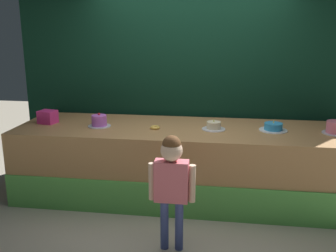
% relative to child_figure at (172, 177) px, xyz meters
% --- Properties ---
extents(ground_plane, '(12.00, 12.00, 0.00)m').
position_rel_child_figure_xyz_m(ground_plane, '(-0.00, 0.60, -0.71)').
color(ground_plane, '#ADA38E').
extents(stage_platform, '(3.93, 1.15, 0.86)m').
position_rel_child_figure_xyz_m(stage_platform, '(-0.00, 1.16, -0.28)').
color(stage_platform, '#B27F4C').
rests_on(stage_platform, ground_plane).
extents(curtain_backdrop, '(4.53, 0.08, 2.86)m').
position_rel_child_figure_xyz_m(curtain_backdrop, '(-0.00, 1.83, 0.73)').
color(curtain_backdrop, black).
rests_on(curtain_backdrop, ground_plane).
extents(child_figure, '(0.42, 0.19, 1.09)m').
position_rel_child_figure_xyz_m(child_figure, '(0.00, 0.00, 0.00)').
color(child_figure, '#3F4C8C').
rests_on(child_figure, ground_plane).
extents(pink_box, '(0.23, 0.21, 0.16)m').
position_rel_child_figure_xyz_m(pink_box, '(-1.68, 1.14, 0.23)').
color(pink_box, '#F2348D').
rests_on(pink_box, stage_platform).
extents(donut, '(0.11, 0.11, 0.03)m').
position_rel_child_figure_xyz_m(donut, '(-0.34, 1.06, 0.17)').
color(donut, '#F2BF4C').
rests_on(donut, stage_platform).
extents(cake_far_left, '(0.27, 0.27, 0.16)m').
position_rel_child_figure_xyz_m(cake_far_left, '(-1.01, 1.07, 0.21)').
color(cake_far_left, silver).
rests_on(cake_far_left, stage_platform).
extents(cake_center_left, '(0.27, 0.27, 0.12)m').
position_rel_child_figure_xyz_m(cake_center_left, '(0.33, 1.12, 0.19)').
color(cake_center_left, silver).
rests_on(cake_center_left, stage_platform).
extents(cake_center_right, '(0.32, 0.32, 0.13)m').
position_rel_child_figure_xyz_m(cake_center_right, '(1.00, 1.18, 0.19)').
color(cake_center_right, white).
rests_on(cake_center_right, stage_platform).
extents(cake_far_right, '(0.29, 0.29, 0.14)m').
position_rel_child_figure_xyz_m(cake_far_right, '(1.67, 1.14, 0.22)').
color(cake_far_right, silver).
rests_on(cake_far_right, stage_platform).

